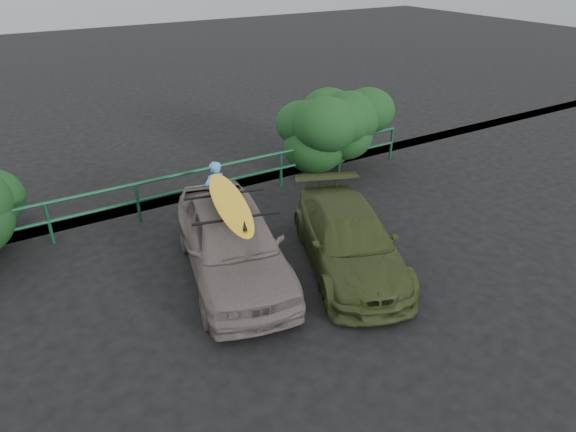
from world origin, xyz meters
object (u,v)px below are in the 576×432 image
sedan (232,242)px  olive_vehicle (349,239)px  man (216,193)px  surfboard (230,202)px  guardrail (177,193)px

sedan → olive_vehicle: size_ratio=1.05×
olive_vehicle → man: 3.51m
man → surfboard: size_ratio=0.55×
sedan → surfboard: (0.00, 0.00, 0.87)m
guardrail → surfboard: bearing=-90.7°
sedan → surfboard: size_ratio=1.56×
olive_vehicle → surfboard: (-2.20, 0.93, 1.02)m
sedan → olive_vehicle: bearing=-9.7°
guardrail → man: size_ratio=8.75×
olive_vehicle → man: bearing=138.4°
guardrail → olive_vehicle: bearing=-62.6°
guardrail → man: (0.59, -1.05, 0.28)m
guardrail → surfboard: surfboard is taller
man → surfboard: bearing=66.3°
guardrail → sedan: size_ratio=3.08×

